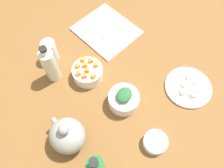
{
  "coord_description": "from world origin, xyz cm",
  "views": [
    {
      "loc": [
        -32.46,
        32.12,
        93.5
      ],
      "look_at": [
        0.0,
        0.0,
        8.0
      ],
      "focal_mm": 36.01,
      "sensor_mm": 36.0,
      "label": 1
    }
  ],
  "objects_px": {
    "bowl_carrots": "(88,73)",
    "bottle_1": "(50,65)",
    "cutting_board": "(106,31)",
    "bowl_small_side": "(155,142)",
    "plate_tofu": "(188,87)",
    "bowl_greens": "(124,100)",
    "teapot": "(67,135)",
    "drinking_glass_1": "(50,51)"
  },
  "relations": [
    {
      "from": "cutting_board",
      "to": "bowl_small_side",
      "type": "relative_size",
      "value": 3.08
    },
    {
      "from": "cutting_board",
      "to": "plate_tofu",
      "type": "height_order",
      "value": "plate_tofu"
    },
    {
      "from": "bowl_small_side",
      "to": "teapot",
      "type": "relative_size",
      "value": 0.59
    },
    {
      "from": "teapot",
      "to": "bottle_1",
      "type": "height_order",
      "value": "bottle_1"
    },
    {
      "from": "bowl_carrots",
      "to": "bowl_small_side",
      "type": "height_order",
      "value": "bowl_carrots"
    },
    {
      "from": "cutting_board",
      "to": "bowl_carrots",
      "type": "distance_m",
      "value": 0.28
    },
    {
      "from": "plate_tofu",
      "to": "bowl_greens",
      "type": "height_order",
      "value": "bowl_greens"
    },
    {
      "from": "cutting_board",
      "to": "bowl_carrots",
      "type": "bearing_deg",
      "value": 118.63
    },
    {
      "from": "plate_tofu",
      "to": "bowl_carrots",
      "type": "xyz_separation_m",
      "value": [
        0.36,
        0.28,
        0.02
      ]
    },
    {
      "from": "cutting_board",
      "to": "bowl_small_side",
      "type": "height_order",
      "value": "bowl_small_side"
    },
    {
      "from": "bowl_greens",
      "to": "teapot",
      "type": "bearing_deg",
      "value": 81.87
    },
    {
      "from": "teapot",
      "to": "bowl_greens",
      "type": "bearing_deg",
      "value": -98.13
    },
    {
      "from": "bowl_small_side",
      "to": "teapot",
      "type": "height_order",
      "value": "teapot"
    },
    {
      "from": "bowl_carrots",
      "to": "drinking_glass_1",
      "type": "xyz_separation_m",
      "value": [
        0.2,
        0.05,
        0.03
      ]
    },
    {
      "from": "drinking_glass_1",
      "to": "cutting_board",
      "type": "bearing_deg",
      "value": -101.81
    },
    {
      "from": "cutting_board",
      "to": "drinking_glass_1",
      "type": "distance_m",
      "value": 0.31
    },
    {
      "from": "bowl_carrots",
      "to": "bowl_greens",
      "type": "bearing_deg",
      "value": -174.92
    },
    {
      "from": "bottle_1",
      "to": "drinking_glass_1",
      "type": "bearing_deg",
      "value": -33.12
    },
    {
      "from": "drinking_glass_1",
      "to": "teapot",
      "type": "bearing_deg",
      "value": 151.86
    },
    {
      "from": "cutting_board",
      "to": "teapot",
      "type": "distance_m",
      "value": 0.59
    },
    {
      "from": "bottle_1",
      "to": "bowl_small_side",
      "type": "bearing_deg",
      "value": -170.26
    },
    {
      "from": "bowl_greens",
      "to": "drinking_glass_1",
      "type": "height_order",
      "value": "drinking_glass_1"
    },
    {
      "from": "bowl_greens",
      "to": "teapot",
      "type": "xyz_separation_m",
      "value": [
        0.04,
        0.27,
        0.03
      ]
    },
    {
      "from": "bottle_1",
      "to": "plate_tofu",
      "type": "bearing_deg",
      "value": -140.52
    },
    {
      "from": "plate_tofu",
      "to": "teapot",
      "type": "xyz_separation_m",
      "value": [
        0.19,
        0.53,
        0.06
      ]
    },
    {
      "from": "cutting_board",
      "to": "plate_tofu",
      "type": "distance_m",
      "value": 0.5
    },
    {
      "from": "bowl_carrots",
      "to": "bowl_small_side",
      "type": "xyz_separation_m",
      "value": [
        -0.42,
        0.02,
        -0.01
      ]
    },
    {
      "from": "bowl_carrots",
      "to": "bottle_1",
      "type": "height_order",
      "value": "bottle_1"
    },
    {
      "from": "cutting_board",
      "to": "drinking_glass_1",
      "type": "relative_size",
      "value": 2.62
    },
    {
      "from": "plate_tofu",
      "to": "bowl_small_side",
      "type": "bearing_deg",
      "value": 100.61
    },
    {
      "from": "bowl_greens",
      "to": "bowl_small_side",
      "type": "relative_size",
      "value": 1.37
    },
    {
      "from": "cutting_board",
      "to": "teapot",
      "type": "xyz_separation_m",
      "value": [
        -0.31,
        0.5,
        0.06
      ]
    },
    {
      "from": "cutting_board",
      "to": "bottle_1",
      "type": "bearing_deg",
      "value": 93.94
    },
    {
      "from": "teapot",
      "to": "drinking_glass_1",
      "type": "bearing_deg",
      "value": -28.14
    },
    {
      "from": "teapot",
      "to": "plate_tofu",
      "type": "bearing_deg",
      "value": -109.96
    },
    {
      "from": "teapot",
      "to": "drinking_glass_1",
      "type": "xyz_separation_m",
      "value": [
        0.37,
        -0.2,
        -0.01
      ]
    },
    {
      "from": "bowl_carrots",
      "to": "bottle_1",
      "type": "bearing_deg",
      "value": 44.88
    },
    {
      "from": "plate_tofu",
      "to": "bottle_1",
      "type": "relative_size",
      "value": 0.98
    },
    {
      "from": "teapot",
      "to": "bowl_small_side",
      "type": "bearing_deg",
      "value": -137.13
    },
    {
      "from": "cutting_board",
      "to": "plate_tofu",
      "type": "relative_size",
      "value": 1.41
    },
    {
      "from": "plate_tofu",
      "to": "bottle_1",
      "type": "bearing_deg",
      "value": 39.48
    },
    {
      "from": "teapot",
      "to": "bottle_1",
      "type": "xyz_separation_m",
      "value": [
        0.28,
        -0.14,
        0.03
      ]
    }
  ]
}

